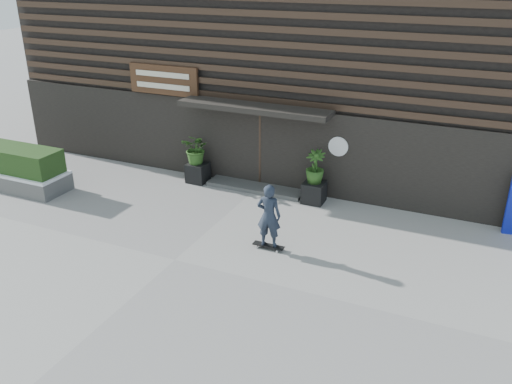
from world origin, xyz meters
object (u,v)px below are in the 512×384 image
at_px(planter_pot_right, 314,192).
at_px(skateboarder, 269,216).
at_px(raised_bed, 15,179).
at_px(planter_pot_left, 198,172).

relative_size(planter_pot_right, skateboarder, 0.36).
xyz_separation_m(raised_bed, skateboarder, (8.58, -0.41, 0.62)).
bearing_deg(planter_pot_right, raised_bed, -163.29).
bearing_deg(skateboarder, planter_pot_right, 87.62).
relative_size(planter_pot_left, skateboarder, 0.36).
relative_size(planter_pot_right, raised_bed, 0.17).
bearing_deg(planter_pot_left, raised_bed, -151.96).
xyz_separation_m(planter_pot_right, skateboarder, (-0.13, -3.03, 0.57)).
distance_m(planter_pot_left, raised_bed, 5.56).
distance_m(planter_pot_right, raised_bed, 9.09).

